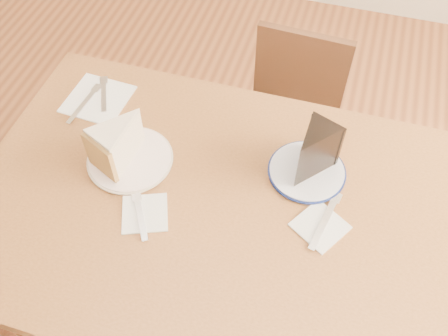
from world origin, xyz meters
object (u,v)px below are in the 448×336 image
at_px(plate_cream, 130,159).
at_px(chair_far, 286,130).
at_px(chocolate_cake, 311,155).
at_px(carrot_cake, 123,141).
at_px(table, 217,226).
at_px(plate_navy, 307,171).

bearing_deg(plate_cream, chair_far, 57.52).
bearing_deg(plate_cream, chocolate_cake, 11.31).
distance_m(carrot_cake, chocolate_cake, 0.46).
xyz_separation_m(table, plate_cream, (-0.25, 0.06, 0.10)).
height_order(plate_cream, chocolate_cake, chocolate_cake).
xyz_separation_m(plate_cream, carrot_cake, (-0.01, 0.01, 0.06)).
height_order(table, plate_cream, plate_cream).
bearing_deg(chocolate_cake, plate_cream, 33.23).
bearing_deg(chocolate_cake, plate_navy, -56.18).
relative_size(chair_far, carrot_cake, 5.66).
height_order(chair_far, plate_cream, plate_cream).
distance_m(table, chocolate_cake, 0.30).
bearing_deg(plate_navy, table, -140.14).
distance_m(plate_navy, carrot_cake, 0.46).
bearing_deg(chair_far, plate_cream, 60.65).
relative_size(table, chair_far, 1.59).
height_order(plate_navy, carrot_cake, carrot_cake).
relative_size(chair_far, plate_navy, 4.08).
distance_m(plate_navy, chocolate_cake, 0.07).
height_order(plate_cream, carrot_cake, carrot_cake).
bearing_deg(chocolate_cake, table, 61.11).
xyz_separation_m(plate_navy, carrot_cake, (-0.45, -0.08, 0.06)).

